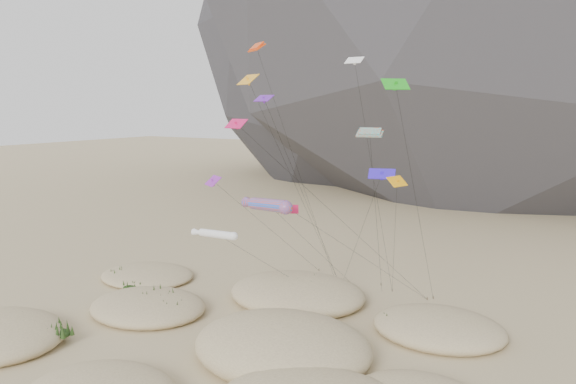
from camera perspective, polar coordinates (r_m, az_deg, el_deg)
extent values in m
plane|color=#CCB789|center=(48.81, -7.90, -16.64)|extent=(500.00, 500.00, 0.00)
ellipsoid|color=#2B2B30|center=(171.68, 8.42, 16.45)|extent=(136.20, 127.83, 116.00)
ellipsoid|color=#CCB789|center=(60.13, -14.04, -11.24)|extent=(12.43, 10.56, 2.51)
ellipsoid|color=#CCB789|center=(48.55, -0.58, -15.41)|extent=(15.44, 13.12, 4.39)
ellipsoid|color=#CCB789|center=(61.65, 0.95, -10.26)|extent=(15.08, 12.82, 3.39)
ellipsoid|color=#CCB789|center=(54.96, 15.06, -13.18)|extent=(12.19, 10.37, 2.69)
ellipsoid|color=#CCB789|center=(71.27, -14.10, -8.20)|extent=(11.84, 10.06, 1.72)
ellipsoid|color=black|center=(58.04, -25.22, -12.23)|extent=(2.72, 2.32, 0.81)
ellipsoid|color=black|center=(55.31, -22.29, -13.19)|extent=(2.28, 1.95, 0.68)
ellipsoid|color=black|center=(45.30, -15.45, -18.30)|extent=(1.92, 1.64, 0.58)
ellipsoid|color=black|center=(61.06, -13.37, -10.66)|extent=(3.13, 2.68, 0.94)
ellipsoid|color=black|center=(58.22, -11.70, -11.69)|extent=(1.92, 1.64, 0.58)
ellipsoid|color=black|center=(48.67, -2.15, -15.21)|extent=(3.88, 3.32, 1.16)
ellipsoid|color=black|center=(50.03, 1.09, -14.64)|extent=(2.53, 2.17, 0.76)
ellipsoid|color=black|center=(49.14, -7.24, -15.28)|extent=(2.59, 2.21, 0.78)
ellipsoid|color=black|center=(62.26, 1.59, -9.84)|extent=(2.84, 2.43, 0.85)
ellipsoid|color=black|center=(57.95, 1.24, -11.39)|extent=(2.69, 2.31, 0.81)
ellipsoid|color=black|center=(54.78, 13.54, -13.09)|extent=(2.07, 1.77, 0.62)
ellipsoid|color=black|center=(54.37, 10.45, -13.27)|extent=(2.20, 1.88, 0.66)
ellipsoid|color=black|center=(71.91, -16.84, -8.06)|extent=(2.20, 1.88, 0.66)
ellipsoid|color=black|center=(67.03, -15.67, -9.34)|extent=(1.91, 1.64, 0.57)
cylinder|color=#3F2D1E|center=(70.24, 1.50, -8.38)|extent=(0.08, 0.08, 0.30)
cylinder|color=#3F2D1E|center=(66.28, 5.40, -9.48)|extent=(0.08, 0.08, 0.30)
cylinder|color=#3F2D1E|center=(65.59, 10.54, -9.79)|extent=(0.08, 0.08, 0.30)
cylinder|color=#3F2D1E|center=(67.56, 9.43, -9.20)|extent=(0.08, 0.08, 0.30)
cylinder|color=#3F2D1E|center=(64.23, 14.53, -10.34)|extent=(0.08, 0.08, 0.30)
cylinder|color=#3F2D1E|center=(72.27, 3.17, -7.89)|extent=(0.08, 0.08, 0.30)
cylinder|color=#3F2D1E|center=(63.78, 13.96, -10.45)|extent=(0.08, 0.08, 0.30)
cylinder|color=#3F2D1E|center=(69.46, -1.44, -8.58)|extent=(0.08, 0.08, 0.30)
cylinder|color=#F64519|center=(53.41, -1.97, -1.32)|extent=(6.44, 4.40, 1.90)
sphere|color=#F64519|center=(50.50, -0.22, -1.60)|extent=(1.28, 1.28, 1.28)
cone|color=#F64519|center=(56.68, -3.69, -1.08)|extent=(2.94, 2.32, 1.37)
cylinder|color=black|center=(59.75, 2.87, -5.89)|extent=(3.08, 13.83, 11.54)
cylinder|color=white|center=(51.80, -7.22, -4.28)|extent=(4.59, 1.61, 1.03)
sphere|color=white|center=(50.11, -5.53, -4.49)|extent=(0.76, 0.76, 0.76)
cone|color=white|center=(53.70, -8.95, -4.10)|extent=(1.93, 1.00, 0.77)
cylinder|color=black|center=(58.32, -2.00, -7.41)|extent=(1.74, 14.74, 9.26)
cube|color=#E23E0B|center=(59.83, -3.21, 14.41)|extent=(2.75, 2.34, 0.77)
cube|color=#E23E0B|center=(59.85, -3.21, 14.60)|extent=(2.29, 1.93, 0.75)
cylinder|color=black|center=(63.48, 1.10, 2.00)|extent=(4.10, 10.71, 26.77)
cube|color=red|center=(53.19, 8.30, 5.89)|extent=(2.57, 1.36, 0.67)
cube|color=red|center=(53.18, 8.31, 6.13)|extent=(2.18, 1.09, 0.67)
cylinder|color=black|center=(58.80, 8.97, -2.84)|extent=(1.78, 8.99, 18.29)
cube|color=orange|center=(58.48, -4.10, 11.33)|extent=(2.95, 2.36, 1.08)
cube|color=orange|center=(58.47, -4.10, 11.18)|extent=(0.44, 0.45, 0.89)
cylinder|color=black|center=(61.15, 0.96, 0.22)|extent=(6.65, 9.00, 23.46)
cube|color=#5E1CA7|center=(52.27, -2.47, 9.50)|extent=(1.92, 1.26, 0.61)
cube|color=#5E1CA7|center=(52.27, -2.47, 9.33)|extent=(0.24, 0.19, 0.62)
cylinder|color=black|center=(58.35, 1.93, -1.17)|extent=(1.96, 13.26, 21.50)
cube|color=#1BA319|center=(50.61, 10.86, 10.71)|extent=(2.46, 2.45, 1.01)
cube|color=#1BA319|center=(50.60, 10.86, 10.55)|extent=(0.44, 0.44, 0.78)
cylinder|color=black|center=(56.45, 12.92, -1.12)|extent=(1.06, 11.05, 22.68)
cube|color=#C7123E|center=(52.17, 0.16, -1.76)|extent=(1.86, 1.59, 0.70)
cube|color=#C7123E|center=(52.19, 0.16, -1.92)|extent=(0.29, 0.30, 0.56)
cylinder|color=black|center=(57.41, 7.69, -6.64)|extent=(9.34, 13.74, 11.31)
cube|color=purple|center=(59.24, -7.64, 1.12)|extent=(2.56, 2.18, 0.98)
cube|color=purple|center=(59.26, -7.63, 0.98)|extent=(0.41, 0.43, 0.77)
cylinder|color=black|center=(65.27, -1.72, -3.89)|extent=(4.68, 15.44, 13.03)
cube|color=#2F18CE|center=(48.48, 9.51, 1.83)|extent=(2.49, 1.79, 0.78)
cube|color=#2F18CE|center=(48.50, 9.51, 1.66)|extent=(0.31, 0.27, 0.78)
cylinder|color=black|center=(57.08, 7.15, -4.76)|extent=(9.33, 12.17, 15.09)
cube|color=#FFA50D|center=(46.00, 11.03, 1.07)|extent=(1.37, 1.97, 0.77)
cube|color=#FFA50D|center=(46.02, 11.02, 0.88)|extent=(0.32, 0.28, 0.60)
cylinder|color=black|center=(55.56, 10.74, -5.37)|extent=(5.72, 15.64, 14.81)
cube|color=white|center=(56.81, 6.75, 13.16)|extent=(1.83, 1.04, 0.67)
cube|color=white|center=(56.80, 6.75, 13.01)|extent=(0.22, 0.21, 0.61)
cylinder|color=black|center=(59.96, 8.79, 0.80)|extent=(2.17, 6.88, 25.23)
cube|color=#D31356|center=(54.06, -5.29, 6.93)|extent=(2.38, 1.52, 0.89)
cube|color=#D31356|center=(54.06, -5.29, 6.77)|extent=(0.32, 0.33, 0.75)
cylinder|color=black|center=(57.44, 5.09, -2.57)|extent=(15.01, 14.16, 19.13)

